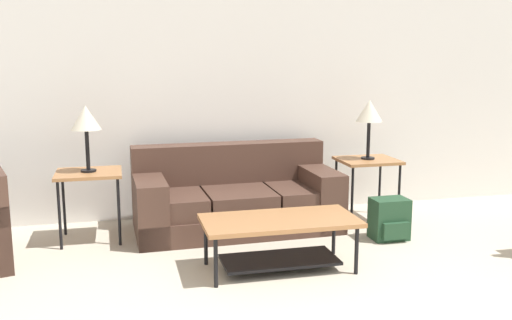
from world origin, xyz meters
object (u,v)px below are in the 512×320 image
table_lamp_left (86,120)px  side_table_left (89,179)px  side_table_right (367,165)px  backpack (389,219)px  couch (235,199)px  coffee_table (280,232)px  table_lamp_right (369,113)px

table_lamp_left → side_table_left: bearing=90.0°
side_table_right → backpack: (-0.05, -0.64, -0.40)m
side_table_right → side_table_left: bearing=180.0°
couch → coffee_table: size_ratio=1.61×
side_table_right → table_lamp_left: (-2.77, -0.00, 0.55)m
side_table_left → table_lamp_left: size_ratio=1.07×
coffee_table → table_lamp_right: bearing=41.9°
table_lamp_right → couch: bearing=178.2°
side_table_left → couch: bearing=1.8°
coffee_table → backpack: 1.32m
side_table_right → coffee_table: bearing=-138.1°
backpack → table_lamp_left: bearing=166.8°
table_lamp_right → coffee_table: bearing=-138.1°
couch → side_table_right: bearing=-1.8°
side_table_left → side_table_right: (2.77, 0.00, 0.00)m
couch → side_table_left: couch is taller
couch → backpack: 1.50m
table_lamp_right → backpack: 1.14m
couch → side_table_left: (-1.39, -0.04, 0.29)m
couch → side_table_right: (1.39, -0.04, 0.29)m
couch → side_table_right: couch is taller
coffee_table → table_lamp_right: (1.27, 1.14, 0.82)m
backpack → couch: bearing=153.0°
coffee_table → table_lamp_left: 2.06m
couch → table_lamp_left: (-1.39, -0.04, 0.84)m
table_lamp_right → side_table_left: bearing=180.0°
side_table_left → table_lamp_left: 0.55m
couch → coffee_table: 1.19m
coffee_table → table_lamp_right: 1.89m
coffee_table → table_lamp_left: bearing=142.8°
side_table_left → table_lamp_left: table_lamp_left is taller
side_table_left → table_lamp_right: table_lamp_right is taller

